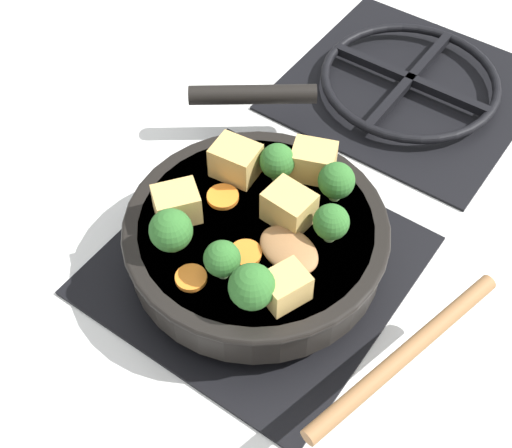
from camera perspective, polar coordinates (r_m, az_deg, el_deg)
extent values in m
plane|color=silver|center=(0.79, 0.00, -3.39)|extent=(2.40, 2.40, 0.00)
cube|color=black|center=(0.79, 0.00, -3.22)|extent=(0.31, 0.31, 0.01)
torus|color=black|center=(0.78, 0.00, -2.53)|extent=(0.24, 0.24, 0.01)
cube|color=black|center=(0.78, 0.00, -2.53)|extent=(0.01, 0.23, 0.01)
cube|color=black|center=(0.78, 0.00, -2.53)|extent=(0.23, 0.01, 0.01)
cube|color=black|center=(1.01, 12.08, 10.54)|extent=(0.31, 0.31, 0.01)
torus|color=black|center=(1.00, 12.23, 11.23)|extent=(0.24, 0.24, 0.01)
cube|color=black|center=(1.00, 12.23, 11.23)|extent=(0.01, 0.23, 0.01)
cube|color=black|center=(1.00, 12.23, 11.23)|extent=(0.23, 0.01, 0.01)
cylinder|color=black|center=(0.75, 0.00, -1.17)|extent=(0.27, 0.27, 0.05)
cylinder|color=brown|center=(0.75, 0.00, -0.98)|extent=(0.24, 0.24, 0.04)
torus|color=black|center=(0.74, 0.00, -0.19)|extent=(0.28, 0.28, 0.01)
cylinder|color=black|center=(0.89, -0.27, 10.31)|extent=(0.14, 0.11, 0.02)
ellipsoid|color=olive|center=(0.70, 2.65, -2.06)|extent=(0.08, 0.06, 0.01)
cylinder|color=olive|center=(0.65, 11.83, -10.17)|extent=(0.07, 0.23, 0.02)
cube|color=tan|center=(0.77, 4.62, 5.01)|extent=(0.06, 0.05, 0.04)
cube|color=tan|center=(0.72, 2.66, 1.37)|extent=(0.05, 0.04, 0.04)
cube|color=tan|center=(0.73, -6.36, 1.58)|extent=(0.06, 0.06, 0.04)
cube|color=tan|center=(0.67, 2.35, -5.06)|extent=(0.05, 0.05, 0.03)
cube|color=tan|center=(0.77, -1.64, 5.10)|extent=(0.05, 0.04, 0.04)
cylinder|color=#709956|center=(0.72, 5.91, -0.82)|extent=(0.01, 0.01, 0.01)
sphere|color=#2D6628|center=(0.71, 6.04, 0.17)|extent=(0.04, 0.04, 0.04)
cylinder|color=#709956|center=(0.77, 1.69, 4.00)|extent=(0.01, 0.01, 0.01)
sphere|color=#2D6628|center=(0.76, 1.72, 5.05)|extent=(0.04, 0.04, 0.04)
cylinder|color=#709956|center=(0.71, -6.66, -1.61)|extent=(0.01, 0.01, 0.01)
sphere|color=#2D6628|center=(0.70, -6.83, -0.50)|extent=(0.04, 0.04, 0.04)
cylinder|color=#709956|center=(0.69, -2.67, -3.74)|extent=(0.01, 0.01, 0.01)
sphere|color=#2D6628|center=(0.68, -2.73, -2.79)|extent=(0.04, 0.04, 0.04)
cylinder|color=#709956|center=(0.76, 6.32, 2.42)|extent=(0.01, 0.01, 0.01)
sphere|color=#2D6628|center=(0.74, 6.46, 3.47)|extent=(0.04, 0.04, 0.04)
cylinder|color=#709956|center=(0.67, -0.33, -6.11)|extent=(0.01, 0.01, 0.01)
sphere|color=#2D6628|center=(0.65, -0.33, -5.04)|extent=(0.04, 0.04, 0.04)
cylinder|color=orange|center=(0.69, -5.22, -4.32)|extent=(0.03, 0.03, 0.01)
cylinder|color=orange|center=(0.71, -0.84, -2.36)|extent=(0.03, 0.03, 0.01)
cylinder|color=orange|center=(0.75, -2.68, 2.19)|extent=(0.03, 0.03, 0.01)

